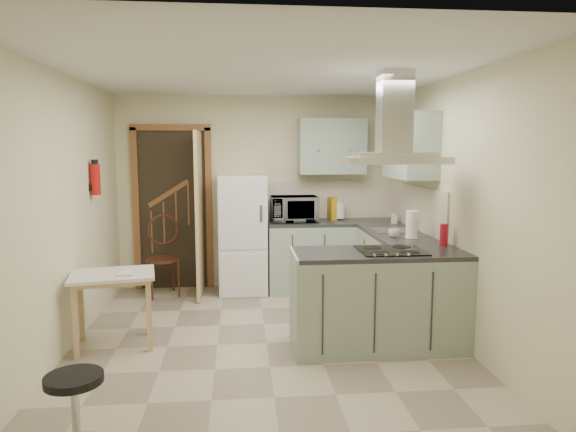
{
  "coord_description": "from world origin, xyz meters",
  "views": [
    {
      "loc": [
        -0.24,
        -4.64,
        1.82
      ],
      "look_at": [
        0.25,
        0.45,
        1.15
      ],
      "focal_mm": 32.0,
      "sensor_mm": 36.0,
      "label": 1
    }
  ],
  "objects": [
    {
      "name": "hob",
      "position": [
        1.12,
        -0.18,
        0.91
      ],
      "size": [
        0.58,
        0.5,
        0.01
      ],
      "primitive_type": "cube",
      "color": "black",
      "rests_on": "peninsula"
    },
    {
      "name": "stool",
      "position": [
        -1.25,
        -1.59,
        0.23
      ],
      "size": [
        0.42,
        0.42,
        0.47
      ],
      "primitive_type": "cylinder",
      "rotation": [
        0.0,
        0.0,
        0.25
      ],
      "color": "black",
      "rests_on": "floor"
    },
    {
      "name": "drop_leaf_table",
      "position": [
        -1.4,
        0.07,
        0.35
      ],
      "size": [
        0.82,
        0.67,
        0.69
      ],
      "primitive_type": "cube",
      "rotation": [
        0.0,
        0.0,
        0.18
      ],
      "color": "#CDB77E",
      "rests_on": "floor"
    },
    {
      "name": "microwave",
      "position": [
        0.45,
        1.81,
        1.06
      ],
      "size": [
        0.59,
        0.41,
        0.32
      ],
      "primitive_type": "imported",
      "rotation": [
        0.0,
        0.0,
        0.02
      ],
      "color": "black",
      "rests_on": "counter_back"
    },
    {
      "name": "extractor_hood",
      "position": [
        1.12,
        -0.18,
        1.72
      ],
      "size": [
        0.9,
        0.55,
        0.1
      ],
      "primitive_type": "cube",
      "color": "silver",
      "rests_on": "ceiling"
    },
    {
      "name": "ceiling",
      "position": [
        0.0,
        0.0,
        2.5
      ],
      "size": [
        4.2,
        4.2,
        0.0
      ],
      "primitive_type": "plane",
      "rotation": [
        3.14,
        0.0,
        0.0
      ],
      "color": "silver",
      "rests_on": "back_wall"
    },
    {
      "name": "red_bottle",
      "position": [
        1.7,
        0.02,
        1.01
      ],
      "size": [
        0.09,
        0.09,
        0.21
      ],
      "primitive_type": "cylinder",
      "rotation": [
        0.0,
        0.0,
        -0.25
      ],
      "color": "red",
      "rests_on": "peninsula"
    },
    {
      "name": "peninsula",
      "position": [
        1.02,
        -0.18,
        0.45
      ],
      "size": [
        1.55,
        0.65,
        0.9
      ],
      "primitive_type": "cube",
      "color": "#9EB2A0",
      "rests_on": "floor"
    },
    {
      "name": "doorway",
      "position": [
        -1.1,
        2.07,
        1.05
      ],
      "size": [
        1.1,
        0.12,
        2.1
      ],
      "primitive_type": "cube",
      "color": "brown",
      "rests_on": "floor"
    },
    {
      "name": "wall_cabinet_back",
      "position": [
        0.95,
        1.93,
        1.85
      ],
      "size": [
        0.85,
        0.35,
        0.7
      ],
      "primitive_type": "cube",
      "color": "#9EB2A0",
      "rests_on": "back_wall"
    },
    {
      "name": "back_wall",
      "position": [
        0.0,
        2.1,
        1.25
      ],
      "size": [
        3.6,
        0.0,
        3.6
      ],
      "primitive_type": "plane",
      "rotation": [
        1.57,
        0.0,
        0.0
      ],
      "color": "beige",
      "rests_on": "floor"
    },
    {
      "name": "floor",
      "position": [
        0.0,
        0.0,
        0.0
      ],
      "size": [
        4.2,
        4.2,
        0.0
      ],
      "primitive_type": "plane",
      "color": "tan",
      "rests_on": "ground"
    },
    {
      "name": "kettle",
      "position": [
        1.05,
        1.92,
        1.02
      ],
      "size": [
        0.19,
        0.19,
        0.25
      ],
      "primitive_type": "cylinder",
      "rotation": [
        0.0,
        0.0,
        -0.13
      ],
      "color": "white",
      "rests_on": "counter_back"
    },
    {
      "name": "right_wall",
      "position": [
        1.8,
        0.0,
        1.25
      ],
      "size": [
        0.0,
        4.2,
        4.2
      ],
      "primitive_type": "plane",
      "rotation": [
        1.57,
        0.0,
        -1.57
      ],
      "color": "beige",
      "rests_on": "floor"
    },
    {
      "name": "book",
      "position": [
        -1.35,
        0.02,
        0.74
      ],
      "size": [
        0.18,
        0.22,
        0.09
      ],
      "primitive_type": "imported",
      "rotation": [
        0.0,
        0.0,
        0.16
      ],
      "color": "#973732",
      "rests_on": "drop_leaf_table"
    },
    {
      "name": "left_wall",
      "position": [
        -1.8,
        0.0,
        1.25
      ],
      "size": [
        0.0,
        4.2,
        4.2
      ],
      "primitive_type": "plane",
      "rotation": [
        1.57,
        0.0,
        1.57
      ],
      "color": "beige",
      "rests_on": "floor"
    },
    {
      "name": "soap_bottle",
      "position": [
        1.68,
        1.53,
        0.98
      ],
      "size": [
        0.1,
        0.1,
        0.17
      ],
      "primitive_type": "imported",
      "rotation": [
        0.0,
        0.0,
        -0.32
      ],
      "color": "#9E9DA8",
      "rests_on": "counter_right"
    },
    {
      "name": "fire_extinguisher",
      "position": [
        -1.74,
        0.9,
        1.5
      ],
      "size": [
        0.1,
        0.1,
        0.32
      ],
      "primitive_type": "cylinder",
      "color": "#B2140F",
      "rests_on": "left_wall"
    },
    {
      "name": "paper_towel",
      "position": [
        1.53,
        0.45,
        1.05
      ],
      "size": [
        0.14,
        0.14,
        0.3
      ],
      "primitive_type": "cylinder",
      "rotation": [
        0.0,
        0.0,
        -0.18
      ],
      "color": "white",
      "rests_on": "counter_right"
    },
    {
      "name": "cereal_box",
      "position": [
        0.97,
        1.94,
        1.05
      ],
      "size": [
        0.1,
        0.2,
        0.29
      ],
      "primitive_type": "cube",
      "rotation": [
        0.0,
        0.0,
        0.11
      ],
      "color": "#BF8816",
      "rests_on": "counter_back"
    },
    {
      "name": "sink",
      "position": [
        1.5,
        0.95,
        0.91
      ],
      "size": [
        0.45,
        0.4,
        0.01
      ],
      "primitive_type": "cube",
      "color": "silver",
      "rests_on": "counter_right"
    },
    {
      "name": "counter_right",
      "position": [
        1.5,
        1.12,
        0.45
      ],
      "size": [
        0.6,
        1.95,
        0.9
      ],
      "primitive_type": "cube",
      "color": "#9EB2A0",
      "rests_on": "floor"
    },
    {
      "name": "fridge",
      "position": [
        -0.2,
        1.8,
        0.75
      ],
      "size": [
        0.6,
        0.6,
        1.5
      ],
      "primitive_type": "cube",
      "color": "white",
      "rests_on": "floor"
    },
    {
      "name": "bentwood_chair",
      "position": [
        -1.2,
        1.72,
        0.45
      ],
      "size": [
        0.51,
        0.51,
        0.91
      ],
      "primitive_type": "cube",
      "rotation": [
        0.0,
        0.0,
        0.34
      ],
      "color": "#4F2C1A",
      "rests_on": "floor"
    },
    {
      "name": "counter_back",
      "position": [
        0.66,
        1.8,
        0.45
      ],
      "size": [
        1.08,
        0.6,
        0.9
      ],
      "primitive_type": "cube",
      "color": "#9EB2A0",
      "rests_on": "floor"
    },
    {
      "name": "splashback",
      "position": [
        0.96,
        2.09,
        1.15
      ],
      "size": [
        1.68,
        0.02,
        0.5
      ],
      "primitive_type": "cube",
      "color": "beige",
      "rests_on": "counter_back"
    },
    {
      "name": "cup",
      "position": [
        1.37,
        0.52,
        0.95
      ],
      "size": [
        0.15,
        0.15,
        0.09
      ],
      "primitive_type": "imported",
      "rotation": [
        0.0,
        0.0,
        -0.43
      ],
      "color": "silver",
      "rests_on": "counter_right"
    },
    {
      "name": "wall_cabinet_right",
      "position": [
        1.62,
        0.85,
        1.85
      ],
      "size": [
        0.35,
        0.9,
        0.7
      ],
      "primitive_type": "cube",
      "color": "#9EB2A0",
      "rests_on": "right_wall"
    }
  ]
}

